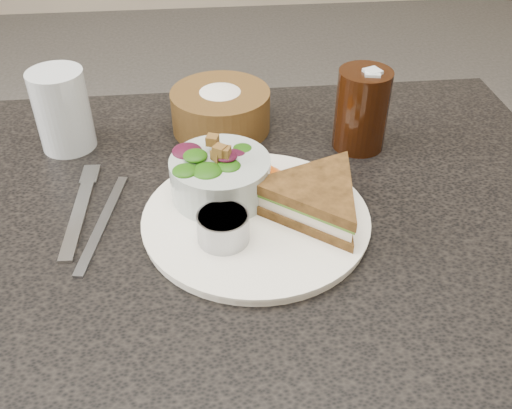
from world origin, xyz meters
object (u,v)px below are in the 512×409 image
at_px(dinner_plate, 256,219).
at_px(bread_basket, 220,104).
at_px(salad_bowl, 220,171).
at_px(cola_glass, 362,106).
at_px(water_glass, 62,110).
at_px(sandwich, 315,198).
at_px(dining_table, 230,384).
at_px(dressing_ramekin, 223,228).

bearing_deg(dinner_plate, bread_basket, 97.20).
relative_size(dinner_plate, salad_bowl, 2.19).
relative_size(dinner_plate, cola_glass, 2.12).
height_order(dinner_plate, bread_basket, bread_basket).
height_order(salad_bowl, water_glass, water_glass).
bearing_deg(salad_bowl, sandwich, -24.12).
xyz_separation_m(salad_bowl, water_glass, (-0.22, 0.16, 0.01)).
height_order(bread_basket, cola_glass, cola_glass).
xyz_separation_m(bread_basket, cola_glass, (0.20, -0.07, 0.02)).
xyz_separation_m(dinner_plate, water_glass, (-0.26, 0.21, 0.05)).
bearing_deg(dinner_plate, dining_table, 148.37).
relative_size(dining_table, sandwich, 5.75).
height_order(dining_table, bread_basket, bread_basket).
relative_size(sandwich, salad_bowl, 1.34).
height_order(dinner_plate, salad_bowl, salad_bowl).
xyz_separation_m(sandwich, cola_glass, (0.10, 0.17, 0.03)).
relative_size(dining_table, bread_basket, 6.48).
distance_m(cola_glass, water_glass, 0.44).
relative_size(salad_bowl, water_glass, 1.07).
height_order(dinner_plate, water_glass, water_glass).
relative_size(dining_table, water_glass, 8.24).
bearing_deg(sandwich, dinner_plate, -142.86).
distance_m(bread_basket, cola_glass, 0.22).
relative_size(bread_basket, cola_glass, 1.16).
xyz_separation_m(salad_bowl, bread_basket, (0.01, 0.19, -0.01)).
distance_m(dressing_ramekin, water_glass, 0.34).
distance_m(dinner_plate, cola_glass, 0.25).
distance_m(dinner_plate, dressing_ramekin, 0.06).
relative_size(dinner_plate, dressing_ramekin, 4.56).
distance_m(salad_bowl, dressing_ramekin, 0.09).
distance_m(dinner_plate, bread_basket, 0.25).
xyz_separation_m(sandwich, salad_bowl, (-0.11, 0.05, 0.01)).
distance_m(sandwich, dressing_ramekin, 0.12).
relative_size(dining_table, salad_bowl, 7.72).
bearing_deg(dinner_plate, sandwich, -1.81).
distance_m(dinner_plate, salad_bowl, 0.08).
bearing_deg(cola_glass, bread_basket, 160.58).
xyz_separation_m(dinner_plate, bread_basket, (-0.03, 0.24, 0.04)).
bearing_deg(dressing_ramekin, dinner_plate, 43.59).
bearing_deg(water_glass, salad_bowl, -36.57).
xyz_separation_m(sandwich, bread_basket, (-0.10, 0.24, 0.01)).
bearing_deg(sandwich, water_glass, -173.73).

